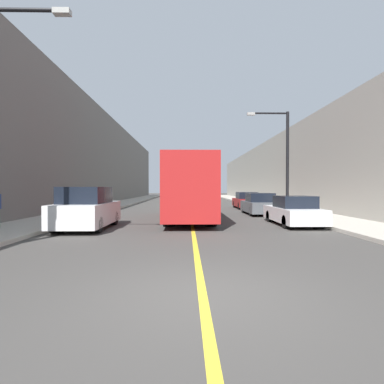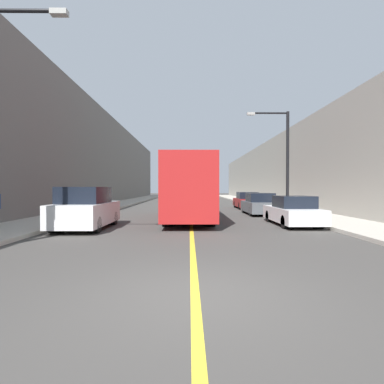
% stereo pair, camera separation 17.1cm
% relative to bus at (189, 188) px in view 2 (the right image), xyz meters
% --- Properties ---
extents(ground_plane, '(200.00, 200.00, 0.00)m').
position_rel_bus_xyz_m(ground_plane, '(0.12, -12.42, -1.84)').
color(ground_plane, '#3F3D3A').
extents(sidewalk_left, '(3.22, 72.00, 0.15)m').
position_rel_bus_xyz_m(sidewalk_left, '(-7.58, 17.58, -1.77)').
color(sidewalk_left, '#B2AA9E').
rests_on(sidewalk_left, ground).
extents(sidewalk_right, '(3.22, 72.00, 0.15)m').
position_rel_bus_xyz_m(sidewalk_right, '(7.82, 17.58, -1.77)').
color(sidewalk_right, '#B2AA9E').
rests_on(sidewalk_right, ground).
extents(building_row_left, '(4.00, 72.00, 10.36)m').
position_rel_bus_xyz_m(building_row_left, '(-11.19, 17.58, 3.34)').
color(building_row_left, '#66605B').
rests_on(building_row_left, ground).
extents(building_row_right, '(4.00, 72.00, 7.51)m').
position_rel_bus_xyz_m(building_row_right, '(11.43, 17.58, 1.91)').
color(building_row_right, gray).
rests_on(building_row_right, ground).
extents(road_center_line, '(0.16, 72.00, 0.01)m').
position_rel_bus_xyz_m(road_center_line, '(0.12, 17.58, -1.84)').
color(road_center_line, gold).
rests_on(road_center_line, ground).
extents(bus, '(2.55, 10.07, 3.45)m').
position_rel_bus_xyz_m(bus, '(0.00, 0.00, 0.00)').
color(bus, '#AD1E1E').
rests_on(bus, ground).
extents(parked_suv_left, '(2.01, 4.43, 1.90)m').
position_rel_bus_xyz_m(parked_suv_left, '(-4.66, -3.94, -0.97)').
color(parked_suv_left, silver).
rests_on(parked_suv_left, ground).
extents(car_right_near, '(1.82, 4.42, 1.46)m').
position_rel_bus_xyz_m(car_right_near, '(5.17, -2.70, -1.18)').
color(car_right_near, silver).
rests_on(car_right_near, ground).
extents(car_right_mid, '(1.88, 4.21, 1.50)m').
position_rel_bus_xyz_m(car_right_mid, '(4.89, 3.13, -1.17)').
color(car_right_mid, '#51565B').
rests_on(car_right_mid, ground).
extents(car_right_far, '(1.87, 4.28, 1.48)m').
position_rel_bus_xyz_m(car_right_far, '(5.17, 9.13, -1.18)').
color(car_right_far, maroon).
rests_on(car_right_far, ground).
extents(street_lamp_right, '(2.79, 0.24, 6.72)m').
position_rel_bus_xyz_m(street_lamp_right, '(6.24, 2.17, 2.22)').
color(street_lamp_right, black).
rests_on(street_lamp_right, sidewalk_right).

